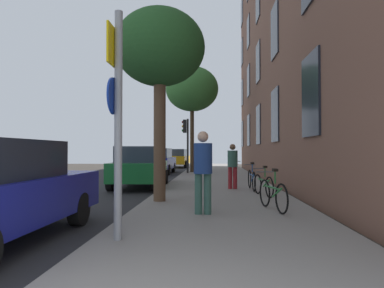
% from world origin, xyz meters
% --- Properties ---
extents(ground_plane, '(41.80, 41.80, 0.00)m').
position_xyz_m(ground_plane, '(-2.40, 15.00, 0.00)').
color(ground_plane, '#332D28').
extents(road_asphalt, '(7.00, 38.00, 0.01)m').
position_xyz_m(road_asphalt, '(-4.50, 15.00, 0.01)').
color(road_asphalt, '#232326').
rests_on(road_asphalt, ground).
extents(sidewalk, '(4.20, 38.00, 0.12)m').
position_xyz_m(sidewalk, '(1.10, 15.00, 0.06)').
color(sidewalk, gray).
rests_on(sidewalk, ground).
extents(building_facade, '(0.56, 27.00, 15.01)m').
position_xyz_m(building_facade, '(3.69, 14.50, 7.52)').
color(building_facade, brown).
rests_on(building_facade, ground).
extents(sign_post, '(0.15, 0.60, 3.47)m').
position_xyz_m(sign_post, '(-0.60, 3.03, 2.09)').
color(sign_post, gray).
rests_on(sign_post, sidewalk).
extents(traffic_light, '(0.43, 0.24, 3.30)m').
position_xyz_m(traffic_light, '(-0.75, 18.50, 2.39)').
color(traffic_light, black).
rests_on(traffic_light, sidewalk).
extents(tree_near, '(2.44, 2.44, 5.17)m').
position_xyz_m(tree_near, '(-0.57, 6.98, 4.18)').
color(tree_near, brown).
rests_on(tree_near, sidewalk).
extents(tree_far, '(3.40, 3.40, 6.80)m').
position_xyz_m(tree_far, '(-0.45, 19.67, 5.45)').
color(tree_far, '#4C3823').
rests_on(tree_far, sidewalk).
extents(bicycle_0, '(0.50, 1.62, 0.94)m').
position_xyz_m(bicycle_0, '(2.20, 5.72, 0.49)').
color(bicycle_0, black).
rests_on(bicycle_0, sidewalk).
extents(bicycle_1, '(0.49, 1.57, 0.90)m').
position_xyz_m(bicycle_1, '(2.36, 8.15, 0.47)').
color(bicycle_1, black).
rests_on(bicycle_1, sidewalk).
extents(bicycle_2, '(0.42, 1.72, 0.95)m').
position_xyz_m(bicycle_2, '(2.19, 9.70, 0.49)').
color(bicycle_2, black).
rests_on(bicycle_2, sidewalk).
extents(bicycle_3, '(0.46, 1.71, 0.94)m').
position_xyz_m(bicycle_3, '(1.93, 14.09, 0.49)').
color(bicycle_3, black).
rests_on(bicycle_3, sidewalk).
extents(pedestrian_0, '(0.52, 0.52, 1.76)m').
position_xyz_m(pedestrian_0, '(0.64, 5.17, 1.12)').
color(pedestrian_0, '#33594C').
rests_on(pedestrian_0, sidewalk).
extents(pedestrian_1, '(0.50, 0.50, 1.59)m').
position_xyz_m(pedestrian_1, '(1.56, 10.01, 1.03)').
color(pedestrian_1, maroon).
rests_on(pedestrian_1, sidewalk).
extents(car_1, '(1.91, 4.16, 1.62)m').
position_xyz_m(car_1, '(-2.03, 11.28, 0.84)').
color(car_1, '#19662D').
rests_on(car_1, road_asphalt).
extents(car_2, '(1.93, 4.29, 1.62)m').
position_xyz_m(car_2, '(-2.68, 19.61, 0.84)').
color(car_2, navy).
rests_on(car_2, road_asphalt).
extents(car_3, '(1.94, 4.35, 1.62)m').
position_xyz_m(car_3, '(-2.24, 27.94, 0.84)').
color(car_3, orange).
rests_on(car_3, road_asphalt).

